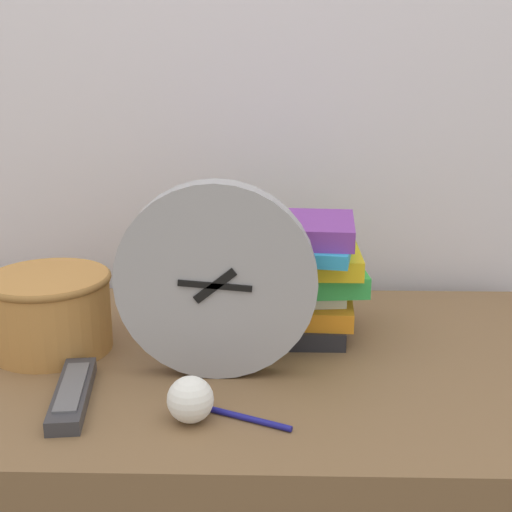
{
  "coord_description": "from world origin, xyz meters",
  "views": [
    {
      "loc": [
        0.11,
        -0.68,
        1.24
      ],
      "look_at": [
        0.09,
        0.33,
        0.93
      ],
      "focal_mm": 50.0,
      "sensor_mm": 36.0,
      "label": 1
    }
  ],
  "objects_px": {
    "book_stack": "(286,275)",
    "basket": "(50,309)",
    "pen": "(235,415)",
    "crumpled_paper_ball": "(190,399)",
    "desk_clock": "(216,281)",
    "tv_remote": "(73,394)"
  },
  "relations": [
    {
      "from": "book_stack",
      "to": "tv_remote",
      "type": "bearing_deg",
      "value": -140.5
    },
    {
      "from": "tv_remote",
      "to": "crumpled_paper_ball",
      "type": "height_order",
      "value": "crumpled_paper_ball"
    },
    {
      "from": "desk_clock",
      "to": "book_stack",
      "type": "bearing_deg",
      "value": 56.59
    },
    {
      "from": "book_stack",
      "to": "pen",
      "type": "distance_m",
      "value": 0.3
    },
    {
      "from": "desk_clock",
      "to": "book_stack",
      "type": "height_order",
      "value": "desk_clock"
    },
    {
      "from": "crumpled_paper_ball",
      "to": "basket",
      "type": "bearing_deg",
      "value": 138.09
    },
    {
      "from": "desk_clock",
      "to": "basket",
      "type": "xyz_separation_m",
      "value": [
        -0.26,
        0.08,
        -0.08
      ]
    },
    {
      "from": "book_stack",
      "to": "desk_clock",
      "type": "bearing_deg",
      "value": -123.41
    },
    {
      "from": "crumpled_paper_ball",
      "to": "pen",
      "type": "distance_m",
      "value": 0.06
    },
    {
      "from": "book_stack",
      "to": "basket",
      "type": "distance_m",
      "value": 0.37
    },
    {
      "from": "desk_clock",
      "to": "crumpled_paper_ball",
      "type": "bearing_deg",
      "value": -100.13
    },
    {
      "from": "tv_remote",
      "to": "desk_clock",
      "type": "bearing_deg",
      "value": 24.47
    },
    {
      "from": "book_stack",
      "to": "crumpled_paper_ball",
      "type": "xyz_separation_m",
      "value": [
        -0.12,
        -0.28,
        -0.07
      ]
    },
    {
      "from": "book_stack",
      "to": "pen",
      "type": "height_order",
      "value": "book_stack"
    },
    {
      "from": "basket",
      "to": "tv_remote",
      "type": "distance_m",
      "value": 0.19
    },
    {
      "from": "tv_remote",
      "to": "crumpled_paper_ball",
      "type": "xyz_separation_m",
      "value": [
        0.16,
        -0.05,
        0.02
      ]
    },
    {
      "from": "pen",
      "to": "desk_clock",
      "type": "bearing_deg",
      "value": 104.55
    },
    {
      "from": "tv_remote",
      "to": "pen",
      "type": "xyz_separation_m",
      "value": [
        0.22,
        -0.04,
        -0.01
      ]
    },
    {
      "from": "pen",
      "to": "basket",
      "type": "bearing_deg",
      "value": 144.96
    },
    {
      "from": "basket",
      "to": "crumpled_paper_ball",
      "type": "distance_m",
      "value": 0.33
    },
    {
      "from": "book_stack",
      "to": "pen",
      "type": "xyz_separation_m",
      "value": [
        -0.07,
        -0.28,
        -0.1
      ]
    },
    {
      "from": "pen",
      "to": "book_stack",
      "type": "bearing_deg",
      "value": 76.28
    }
  ]
}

